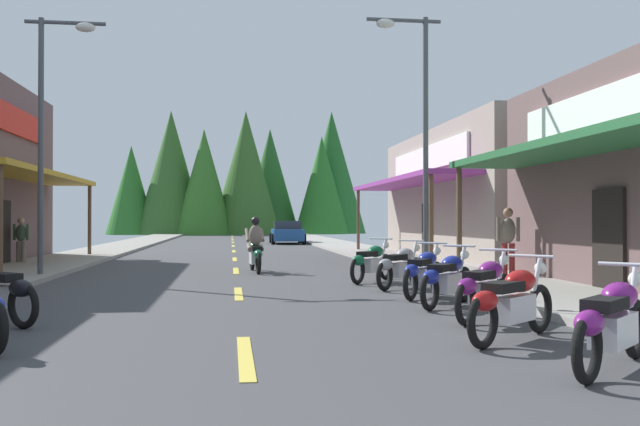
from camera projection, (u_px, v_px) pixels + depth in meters
ground at (234, 259)px, 26.59m from camera, size 9.01×83.19×0.10m
sidewalk_left at (78, 257)px, 25.82m from camera, size 2.77×83.19×0.12m
sidewalk_right at (382, 255)px, 27.36m from camera, size 2.77×83.19×0.12m
centerline_dashes at (234, 252)px, 31.43m from camera, size 0.16×61.03×0.01m
storefront_right_far at (521, 195)px, 26.35m from camera, size 9.36×13.18×4.88m
streetlamp_left at (52, 111)px, 17.20m from camera, size 1.98×0.30×6.58m
streetlamp_right at (416, 110)px, 17.78m from camera, size 1.98×0.30×6.79m
motorcycle_parked_right_0 at (612, 321)px, 6.68m from camera, size 1.65×1.52×1.04m
motorcycle_parked_right_1 at (512, 301)px, 8.33m from camera, size 1.70×1.46×1.04m
motorcycle_parked_right_2 at (485, 287)px, 10.08m from camera, size 1.52×1.65×1.04m
motorcycle_parked_right_3 at (447, 278)px, 11.65m from camera, size 1.47×1.69×1.04m
motorcycle_parked_right_4 at (424, 272)px, 13.07m from camera, size 1.32×1.80×1.04m
motorcycle_parked_right_5 at (400, 266)px, 14.73m from camera, size 1.48×1.68×1.04m
motorcycle_parked_right_6 at (371, 262)px, 16.18m from camera, size 1.39×1.75×1.04m
rider_cruising_lead at (255, 249)px, 19.12m from camera, size 0.60×2.14×1.57m
pedestrian_by_shop at (508, 237)px, 17.00m from camera, size 0.54×0.37×1.78m
pedestrian_browsing at (21, 238)px, 21.90m from camera, size 0.55×0.36×1.55m
parked_car_curbside at (287, 233)px, 41.92m from camera, size 2.12×4.33×1.40m
treeline_backdrop at (252, 177)px, 69.97m from camera, size 26.72×11.87×13.16m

